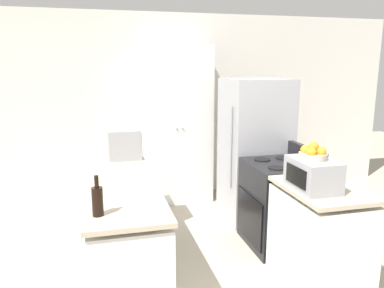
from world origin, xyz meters
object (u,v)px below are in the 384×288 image
object	(u,v)px
stove	(279,204)
wine_bottle	(97,201)
microwave	(124,143)
toaster_oven	(313,174)
pantry_cabinet	(176,125)
fruit_bowl	(313,153)
refrigerator	(254,150)

from	to	relation	value
stove	wine_bottle	world-z (taller)	wine_bottle
microwave	toaster_oven	xyz separation A→B (m)	(1.39, -1.49, -0.03)
wine_bottle	toaster_oven	distance (m)	1.69
stove	wine_bottle	distance (m)	2.14
microwave	stove	bearing A→B (deg)	-23.72
pantry_cabinet	fruit_bowl	bearing A→B (deg)	-75.67
microwave	wine_bottle	bearing A→B (deg)	-100.25
wine_bottle	refrigerator	bearing A→B (deg)	42.47
microwave	refrigerator	bearing A→B (deg)	3.19
microwave	toaster_oven	size ratio (longest dim) A/B	1.02
refrigerator	microwave	distance (m)	1.59
pantry_cabinet	toaster_oven	world-z (taller)	pantry_cabinet
pantry_cabinet	wine_bottle	distance (m)	2.79
refrigerator	wine_bottle	distance (m)	2.54
stove	toaster_oven	size ratio (longest dim) A/B	2.45
wine_bottle	toaster_oven	xyz separation A→B (m)	(1.69, 0.13, 0.02)
refrigerator	microwave	size ratio (longest dim) A/B	3.93
wine_bottle	toaster_oven	bearing A→B (deg)	4.50
fruit_bowl	refrigerator	bearing A→B (deg)	83.18
refrigerator	toaster_oven	xyz separation A→B (m)	(-0.19, -1.58, 0.16)
microwave	wine_bottle	size ratio (longest dim) A/B	1.57
pantry_cabinet	fruit_bowl	world-z (taller)	pantry_cabinet
refrigerator	fruit_bowl	size ratio (longest dim) A/B	7.74
refrigerator	stove	bearing A→B (deg)	-93.11
toaster_oven	pantry_cabinet	bearing A→B (deg)	104.32
refrigerator	pantry_cabinet	bearing A→B (deg)	133.29
pantry_cabinet	refrigerator	world-z (taller)	pantry_cabinet
refrigerator	wine_bottle	world-z (taller)	refrigerator
refrigerator	wine_bottle	size ratio (longest dim) A/B	6.17
stove	wine_bottle	xyz separation A→B (m)	(-1.83, -0.95, 0.55)
toaster_oven	fruit_bowl	bearing A→B (deg)	103.34
toaster_oven	microwave	bearing A→B (deg)	133.03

